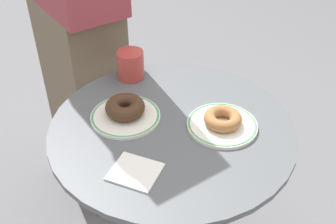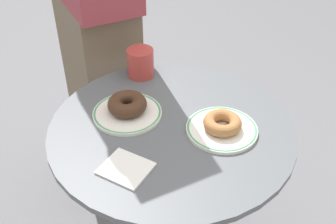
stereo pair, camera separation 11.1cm
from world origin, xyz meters
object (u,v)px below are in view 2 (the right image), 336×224
at_px(plate_left, 128,112).
at_px(coffee_mug, 141,62).
at_px(cafe_table, 171,177).
at_px(person_figure, 94,7).
at_px(donut_cinnamon, 222,123).
at_px(paper_napkin, 126,168).
at_px(donut_chocolate, 127,104).
at_px(plate_right, 222,129).

relative_size(plate_left, coffee_mug, 1.62).
bearing_deg(coffee_mug, cafe_table, -48.62).
relative_size(cafe_table, coffee_mug, 6.13).
bearing_deg(person_figure, donut_cinnamon, -32.31).
bearing_deg(person_figure, coffee_mug, -34.92).
bearing_deg(plate_left, paper_napkin, -65.57).
height_order(plate_left, person_figure, person_figure).
distance_m(plate_left, donut_chocolate, 0.03).
bearing_deg(donut_chocolate, person_figure, 129.03).
xyz_separation_m(plate_left, donut_cinnamon, (0.27, 0.02, 0.02)).
xyz_separation_m(plate_left, donut_chocolate, (-0.00, 0.00, 0.03)).
bearing_deg(person_figure, plate_right, -32.31).
relative_size(donut_cinnamon, paper_napkin, 0.91).
distance_m(cafe_table, plate_right, 0.25).
bearing_deg(donut_chocolate, donut_cinnamon, 4.28).
relative_size(plate_left, plate_right, 1.01).
distance_m(cafe_table, paper_napkin, 0.29).
relative_size(cafe_table, plate_right, 3.84).
relative_size(plate_right, paper_napkin, 1.70).
xyz_separation_m(paper_napkin, person_figure, (-0.42, 0.61, 0.12)).
xyz_separation_m(plate_right, coffee_mug, (-0.33, 0.19, 0.04)).
relative_size(cafe_table, paper_napkin, 6.53).
xyz_separation_m(coffee_mug, person_figure, (-0.27, 0.19, 0.07)).
height_order(plate_left, donut_cinnamon, donut_cinnamon).
bearing_deg(donut_cinnamon, plate_right, 90.00).
distance_m(plate_left, coffee_mug, 0.22).
height_order(donut_cinnamon, person_figure, person_figure).
height_order(cafe_table, plate_left, plate_left).
xyz_separation_m(plate_right, person_figure, (-0.60, 0.38, 0.12)).
xyz_separation_m(cafe_table, donut_cinnamon, (0.14, 0.03, 0.23)).
relative_size(paper_napkin, person_figure, 0.07).
bearing_deg(coffee_mug, person_figure, 145.08).
distance_m(plate_right, coffee_mug, 0.38).
relative_size(plate_right, donut_cinnamon, 1.87).
distance_m(cafe_table, donut_cinnamon, 0.27).
bearing_deg(plate_left, coffee_mug, 104.11).
bearing_deg(plate_right, coffee_mug, 149.97).
bearing_deg(coffee_mug, donut_chocolate, -76.07).
distance_m(donut_cinnamon, paper_napkin, 0.29).
bearing_deg(donut_chocolate, plate_left, -66.82).
bearing_deg(plate_right, paper_napkin, -128.41).
xyz_separation_m(donut_cinnamon, paper_napkin, (-0.18, -0.23, -0.03)).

